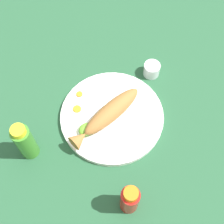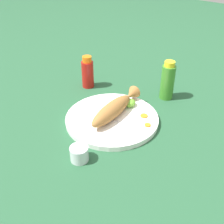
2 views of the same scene
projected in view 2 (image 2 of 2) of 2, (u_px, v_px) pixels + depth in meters
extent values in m
plane|color=#235133|center=(112.00, 121.00, 0.99)|extent=(4.00, 4.00, 0.00)
cylinder|color=white|center=(112.00, 119.00, 0.98)|extent=(0.32, 0.32, 0.02)
ellipsoid|color=#996633|center=(112.00, 110.00, 0.96)|extent=(0.22, 0.07, 0.05)
cone|color=#996633|center=(131.00, 94.00, 1.06)|extent=(0.05, 0.05, 0.05)
cube|color=silver|center=(102.00, 120.00, 0.96)|extent=(0.06, 0.11, 0.00)
cube|color=silver|center=(76.00, 117.00, 0.98)|extent=(0.05, 0.07, 0.00)
cube|color=silver|center=(104.00, 109.00, 1.02)|extent=(0.09, 0.08, 0.00)
cube|color=silver|center=(79.00, 112.00, 1.00)|extent=(0.06, 0.06, 0.00)
cylinder|color=orange|center=(148.00, 125.00, 0.94)|extent=(0.02, 0.02, 0.00)
cylinder|color=orange|center=(144.00, 116.00, 0.98)|extent=(0.03, 0.03, 0.00)
ellipsoid|color=#6BB233|center=(130.00, 103.00, 1.03)|extent=(0.05, 0.04, 0.03)
cylinder|color=#B21914|center=(88.00, 74.00, 1.17)|extent=(0.05, 0.05, 0.11)
cylinder|color=orange|center=(87.00, 59.00, 1.13)|extent=(0.04, 0.04, 0.02)
cylinder|color=#3D8428|center=(167.00, 82.00, 1.09)|extent=(0.05, 0.05, 0.14)
cylinder|color=yellow|center=(170.00, 64.00, 1.04)|extent=(0.04, 0.04, 0.02)
cylinder|color=silver|center=(79.00, 154.00, 0.82)|extent=(0.05, 0.05, 0.05)
cylinder|color=white|center=(80.00, 157.00, 0.82)|extent=(0.04, 0.04, 0.02)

